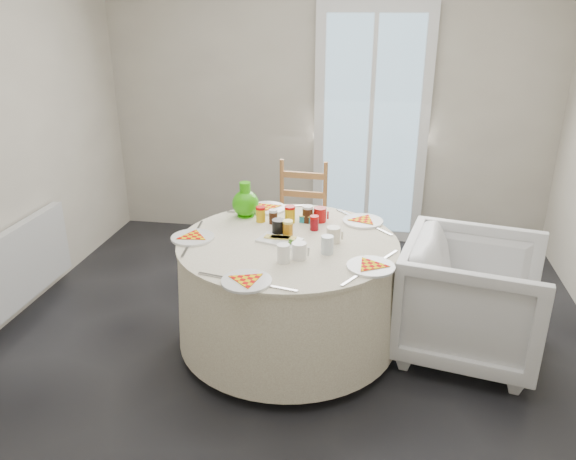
% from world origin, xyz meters
% --- Properties ---
extents(floor, '(4.00, 4.00, 0.00)m').
position_xyz_m(floor, '(0.00, 0.00, 0.00)').
color(floor, black).
rests_on(floor, ground).
extents(wall_back, '(4.00, 0.02, 2.60)m').
position_xyz_m(wall_back, '(0.00, 2.00, 1.30)').
color(wall_back, '#BCB5A3').
rests_on(wall_back, floor).
extents(glass_door, '(1.00, 0.08, 2.10)m').
position_xyz_m(glass_door, '(0.40, 1.95, 1.05)').
color(glass_door, silver).
rests_on(glass_door, floor).
extents(radiator, '(0.07, 1.00, 0.55)m').
position_xyz_m(radiator, '(-1.94, 0.20, 0.38)').
color(radiator, silver).
rests_on(radiator, floor).
extents(table, '(1.39, 1.39, 0.70)m').
position_xyz_m(table, '(-0.03, 0.07, 0.38)').
color(table, '#F3EECD').
rests_on(table, floor).
extents(wooden_chair, '(0.44, 0.42, 0.93)m').
position_xyz_m(wooden_chair, '(-0.11, 1.07, 0.47)').
color(wooden_chair, '#B1623C').
rests_on(wooden_chair, floor).
extents(armchair, '(0.91, 0.95, 0.84)m').
position_xyz_m(armchair, '(1.11, 0.16, 0.39)').
color(armchair, silver).
rests_on(armchair, floor).
extents(place_settings, '(1.72, 1.72, 0.03)m').
position_xyz_m(place_settings, '(-0.03, 0.07, 0.77)').
color(place_settings, white).
rests_on(place_settings, table).
extents(jar_cluster, '(0.47, 0.33, 0.12)m').
position_xyz_m(jar_cluster, '(-0.08, 0.32, 0.82)').
color(jar_cluster, '#993B19').
rests_on(jar_cluster, table).
extents(butter_tub, '(0.14, 0.11, 0.05)m').
position_xyz_m(butter_tub, '(0.06, 0.42, 0.79)').
color(butter_tub, teal).
rests_on(butter_tub, table).
extents(green_pitcher, '(0.22, 0.22, 0.23)m').
position_xyz_m(green_pitcher, '(-0.38, 0.45, 0.87)').
color(green_pitcher, '#2CA609').
rests_on(green_pitcher, table).
extents(cheese_platter, '(0.29, 0.23, 0.03)m').
position_xyz_m(cheese_platter, '(-0.08, 0.06, 0.77)').
color(cheese_platter, white).
rests_on(cheese_platter, table).
extents(mugs_glasses, '(0.71, 0.71, 0.12)m').
position_xyz_m(mugs_glasses, '(0.08, 0.05, 0.81)').
color(mugs_glasses, '#ADADAD').
rests_on(mugs_glasses, table).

